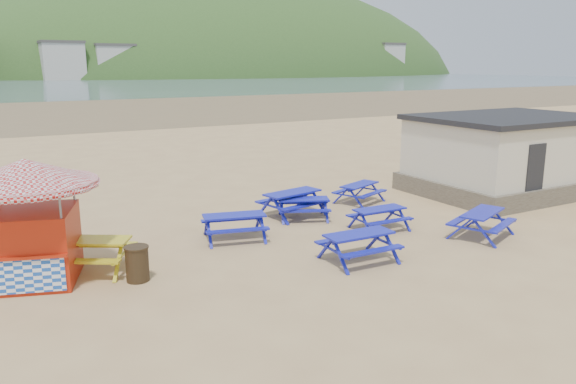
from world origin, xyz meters
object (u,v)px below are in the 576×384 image
picnic_table_blue_a (292,204)px  ice_cream_kiosk (28,205)px  picnic_table_yellow (89,255)px  picnic_table_blue_b (303,209)px  litter_bin (137,263)px  amenity_block (507,154)px

picnic_table_blue_a → ice_cream_kiosk: 8.86m
picnic_table_yellow → ice_cream_kiosk: (-1.29, -0.04, 1.48)m
picnic_table_blue_b → ice_cream_kiosk: 8.88m
picnic_table_yellow → litter_bin: size_ratio=2.93×
ice_cream_kiosk → amenity_block: amenity_block is taller
picnic_table_yellow → picnic_table_blue_b: bearing=43.2°
picnic_table_yellow → amenity_block: (16.77, 1.08, 1.14)m
picnic_table_blue_b → picnic_table_yellow: picnic_table_yellow is taller
picnic_table_blue_a → picnic_table_yellow: bearing=-175.2°
litter_bin → picnic_table_yellow: bearing=125.0°
picnic_table_yellow → ice_cream_kiosk: bearing=-147.1°
picnic_table_blue_a → amenity_block: 9.71m
litter_bin → amenity_block: 16.10m
picnic_table_blue_b → litter_bin: (-6.42, -2.82, 0.09)m
picnic_table_blue_b → picnic_table_yellow: 7.47m
picnic_table_blue_a → litter_bin: bearing=-163.4°
picnic_table_yellow → picnic_table_blue_a: bearing=47.3°
picnic_table_yellow → amenity_block: size_ratio=0.35×
litter_bin → picnic_table_blue_a: bearing=28.0°
picnic_table_blue_a → amenity_block: amenity_block is taller
picnic_table_blue_b → litter_bin: litter_bin is taller
picnic_table_blue_b → litter_bin: 7.01m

